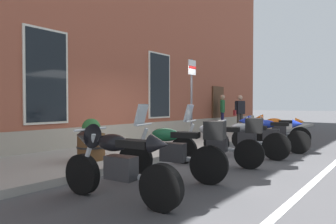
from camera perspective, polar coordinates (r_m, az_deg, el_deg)
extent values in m
plane|color=#424244|center=(7.58, 3.61, -8.81)|extent=(140.00, 140.00, 0.00)
cube|color=gray|center=(8.48, -4.48, -7.25)|extent=(28.73, 2.91, 0.14)
cube|color=silver|center=(6.31, 28.44, -11.00)|extent=(28.73, 0.12, 0.01)
cube|color=gray|center=(9.48, -10.71, -4.65)|extent=(22.73, 0.10, 0.70)
cube|color=silver|center=(8.20, -23.18, 6.58)|extent=(1.22, 0.06, 2.52)
cube|color=black|center=(8.18, -23.08, 6.60)|extent=(1.10, 0.03, 2.40)
cube|color=silver|center=(11.06, -1.73, 5.30)|extent=(1.22, 0.06, 2.52)
cube|color=black|center=(11.05, -1.61, 5.31)|extent=(1.10, 0.03, 2.40)
cube|color=#472B19|center=(14.77, 9.94, 0.60)|extent=(1.10, 0.08, 2.30)
cylinder|color=black|center=(4.55, -16.77, -11.84)|extent=(0.21, 0.62, 0.61)
cylinder|color=black|center=(3.69, -1.41, -14.90)|extent=(0.21, 0.62, 0.61)
cylinder|color=silver|center=(4.42, -15.90, -8.48)|extent=(0.12, 0.34, 0.69)
cube|color=#28282B|center=(4.01, -9.39, -10.95)|extent=(0.29, 0.47, 0.32)
ellipsoid|color=black|center=(4.05, -11.06, -6.04)|extent=(0.34, 0.55, 0.24)
cube|color=black|center=(3.81, -6.73, -6.33)|extent=(0.29, 0.51, 0.10)
cylinder|color=silver|center=(4.32, -15.19, -3.34)|extent=(0.62, 0.13, 0.04)
cylinder|color=silver|center=(3.96, -4.81, -13.04)|extent=(0.16, 0.46, 0.09)
cone|color=black|center=(4.42, -16.37, -4.54)|extent=(0.41, 0.39, 0.36)
cone|color=black|center=(3.59, -1.69, -6.48)|extent=(0.28, 0.29, 0.24)
cylinder|color=black|center=(5.41, -6.51, -9.41)|extent=(0.32, 0.66, 0.65)
cylinder|color=black|center=(4.93, 8.21, -10.47)|extent=(0.32, 0.66, 0.65)
cylinder|color=silver|center=(5.32, -5.56, -6.66)|extent=(0.17, 0.33, 0.66)
cube|color=#28282B|center=(5.08, 1.03, -8.04)|extent=(0.35, 0.49, 0.32)
ellipsoid|color=#195633|center=(5.09, -0.56, -4.55)|extent=(0.41, 0.58, 0.24)
cube|color=black|center=(4.97, 3.53, -4.58)|extent=(0.36, 0.52, 0.10)
cylinder|color=silver|center=(5.25, -4.78, -2.51)|extent=(0.60, 0.23, 0.04)
cylinder|color=silver|center=(5.12, 4.69, -9.45)|extent=(0.23, 0.46, 0.09)
cube|color=#B2BCC6|center=(5.26, -5.38, -0.54)|extent=(0.39, 0.25, 0.40)
cube|color=black|center=(4.83, 9.39, -3.58)|extent=(0.44, 0.42, 0.30)
cylinder|color=black|center=(6.61, 3.15, -7.57)|extent=(0.29, 0.63, 0.62)
cylinder|color=black|center=(6.27, 15.94, -8.12)|extent=(0.29, 0.63, 0.62)
cylinder|color=silver|center=(6.54, 3.98, -5.25)|extent=(0.16, 0.33, 0.67)
cube|color=#28282B|center=(6.36, 9.82, -6.31)|extent=(0.33, 0.48, 0.32)
ellipsoid|color=#B7BABF|center=(6.37, 8.51, -3.42)|extent=(0.39, 0.57, 0.24)
cube|color=black|center=(6.28, 11.87, -3.41)|extent=(0.34, 0.52, 0.10)
cylinder|color=silver|center=(6.48, 4.65, -1.82)|extent=(0.61, 0.20, 0.04)
cylinder|color=silver|center=(6.44, 12.68, -7.40)|extent=(0.21, 0.46, 0.09)
cube|color=#B2BCC6|center=(6.50, 4.15, -0.23)|extent=(0.39, 0.24, 0.40)
cube|color=black|center=(6.19, 16.90, -2.58)|extent=(0.43, 0.41, 0.30)
cylinder|color=black|center=(7.68, 9.65, -6.17)|extent=(0.28, 0.68, 0.67)
cylinder|color=black|center=(7.43, 20.89, -6.49)|extent=(0.28, 0.68, 0.67)
cylinder|color=silver|center=(7.62, 10.39, -4.40)|extent=(0.14, 0.31, 0.61)
cube|color=#28282B|center=(7.48, 15.56, -5.00)|extent=(0.32, 0.48, 0.32)
ellipsoid|color=slate|center=(7.49, 14.44, -3.06)|extent=(0.38, 0.57, 0.24)
cube|color=black|center=(7.43, 17.33, -3.03)|extent=(0.33, 0.52, 0.10)
cylinder|color=silver|center=(7.57, 10.98, -1.70)|extent=(0.61, 0.19, 0.04)
cylinder|color=silver|center=(7.58, 17.96, -5.93)|extent=(0.20, 0.46, 0.09)
sphere|color=silver|center=(7.60, 10.40, -2.22)|extent=(0.18, 0.18, 0.18)
cylinder|color=black|center=(8.87, 14.71, -5.28)|extent=(0.24, 0.65, 0.64)
cylinder|color=black|center=(8.66, 24.64, -5.52)|extent=(0.24, 0.65, 0.64)
cylinder|color=silver|center=(8.82, 15.35, -3.60)|extent=(0.13, 0.33, 0.65)
cube|color=#28282B|center=(8.71, 19.95, -4.25)|extent=(0.30, 0.47, 0.32)
ellipsoid|color=#192D9E|center=(8.70, 18.99, -2.28)|extent=(0.36, 0.56, 0.24)
cube|color=black|center=(8.65, 21.48, -2.26)|extent=(0.31, 0.51, 0.10)
cylinder|color=silver|center=(8.78, 15.88, -1.12)|extent=(0.61, 0.16, 0.04)
cylinder|color=silver|center=(8.80, 21.99, -5.06)|extent=(0.18, 0.46, 0.09)
cone|color=#192D9E|center=(8.81, 15.05, -1.76)|extent=(0.42, 0.40, 0.36)
cone|color=#192D9E|center=(8.61, 24.54, -2.17)|extent=(0.29, 0.30, 0.24)
cylinder|color=black|center=(10.17, 17.23, -4.44)|extent=(0.28, 0.65, 0.64)
cylinder|color=black|center=(10.09, 24.94, -4.55)|extent=(0.28, 0.65, 0.64)
cylinder|color=silver|center=(10.13, 17.81, -3.00)|extent=(0.15, 0.32, 0.65)
cube|color=#28282B|center=(10.09, 21.37, -3.49)|extent=(0.33, 0.48, 0.32)
ellipsoid|color=orange|center=(10.08, 20.53, -1.85)|extent=(0.39, 0.57, 0.24)
cube|color=black|center=(10.06, 22.69, -1.82)|extent=(0.34, 0.52, 0.10)
cylinder|color=silver|center=(10.10, 18.27, -0.86)|extent=(0.61, 0.20, 0.04)
cylinder|color=silver|center=(10.21, 23.08, -4.19)|extent=(0.20, 0.46, 0.09)
cone|color=orange|center=(10.12, 17.54, -1.42)|extent=(0.44, 0.42, 0.36)
cone|color=orange|center=(10.06, 24.86, -1.73)|extent=(0.30, 0.31, 0.24)
cylinder|color=#38332D|center=(13.22, 14.49, -2.12)|extent=(0.14, 0.14, 0.82)
cylinder|color=#38332D|center=(13.10, 13.91, -2.15)|extent=(0.14, 0.14, 0.82)
cube|color=black|center=(13.13, 14.22, 0.92)|extent=(0.45, 0.34, 0.58)
sphere|color=tan|center=(13.14, 14.23, 2.80)|extent=(0.22, 0.22, 0.22)
cylinder|color=black|center=(13.30, 15.02, 0.79)|extent=(0.09, 0.09, 0.55)
cylinder|color=black|center=(12.97, 13.41, 0.79)|extent=(0.09, 0.09, 0.55)
cube|color=maroon|center=(12.91, 13.23, -0.15)|extent=(0.12, 0.14, 0.24)
cylinder|color=#1E1E4C|center=(14.24, 10.87, -1.79)|extent=(0.14, 0.14, 0.86)
cylinder|color=#1E1E4C|center=(14.42, 10.81, -1.75)|extent=(0.14, 0.14, 0.86)
cube|color=#26723F|center=(14.31, 10.86, 1.16)|extent=(0.44, 0.38, 0.61)
sphere|color=tan|center=(14.31, 10.86, 2.95)|extent=(0.23, 0.23, 0.23)
cylinder|color=#26723F|center=(14.06, 10.93, 1.03)|extent=(0.09, 0.09, 0.58)
cylinder|color=#26723F|center=(14.56, 10.78, 1.04)|extent=(0.09, 0.09, 0.58)
cube|color=maroon|center=(14.63, 10.68, 0.17)|extent=(0.13, 0.14, 0.24)
cylinder|color=#4C4C51|center=(8.58, 4.72, 1.96)|extent=(0.06, 0.06, 2.59)
cube|color=white|center=(8.65, 4.85, 8.89)|extent=(0.36, 0.03, 0.44)
cube|color=red|center=(8.64, 4.93, 8.90)|extent=(0.36, 0.01, 0.08)
cylinder|color=brown|center=(6.54, -15.11, -6.74)|extent=(0.60, 0.60, 0.57)
cylinder|color=black|center=(6.54, -15.11, -6.74)|extent=(0.63, 0.63, 0.04)
sphere|color=#28602D|center=(6.50, -15.13, -3.02)|extent=(0.40, 0.40, 0.40)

